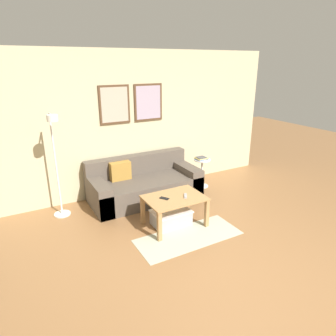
{
  "coord_description": "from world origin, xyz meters",
  "views": [
    {
      "loc": [
        -2.17,
        -1.82,
        2.34
      ],
      "look_at": [
        -0.14,
        1.83,
        0.85
      ],
      "focal_mm": 32.0,
      "sensor_mm": 36.0,
      "label": 1
    }
  ],
  "objects_px": {
    "floor_lamp": "(56,159)",
    "cell_phone": "(164,198)",
    "side_table": "(202,170)",
    "remote_control": "(186,196)",
    "book_stack": "(201,158)",
    "coffee_table": "(174,202)",
    "storage_bin": "(171,217)",
    "couch": "(144,185)"
  },
  "relations": [
    {
      "from": "couch",
      "to": "floor_lamp",
      "type": "xyz_separation_m",
      "value": [
        -1.43,
        -0.06,
        0.72
      ]
    },
    {
      "from": "floor_lamp",
      "to": "storage_bin",
      "type": "bearing_deg",
      "value": -35.78
    },
    {
      "from": "floor_lamp",
      "to": "remote_control",
      "type": "height_order",
      "value": "floor_lamp"
    },
    {
      "from": "storage_bin",
      "to": "book_stack",
      "type": "height_order",
      "value": "book_stack"
    },
    {
      "from": "floor_lamp",
      "to": "cell_phone",
      "type": "distance_m",
      "value": 1.7
    },
    {
      "from": "storage_bin",
      "to": "remote_control",
      "type": "bearing_deg",
      "value": -25.18
    },
    {
      "from": "couch",
      "to": "floor_lamp",
      "type": "bearing_deg",
      "value": -177.74
    },
    {
      "from": "side_table",
      "to": "cell_phone",
      "type": "relative_size",
      "value": 4.01
    },
    {
      "from": "coffee_table",
      "to": "book_stack",
      "type": "xyz_separation_m",
      "value": [
        1.2,
        1.04,
        0.21
      ]
    },
    {
      "from": "storage_bin",
      "to": "remote_control",
      "type": "distance_m",
      "value": 0.41
    },
    {
      "from": "storage_bin",
      "to": "remote_control",
      "type": "height_order",
      "value": "remote_control"
    },
    {
      "from": "storage_bin",
      "to": "remote_control",
      "type": "xyz_separation_m",
      "value": [
        0.19,
        -0.09,
        0.35
      ]
    },
    {
      "from": "book_stack",
      "to": "cell_phone",
      "type": "bearing_deg",
      "value": -143.49
    },
    {
      "from": "book_stack",
      "to": "storage_bin",
      "type": "bearing_deg",
      "value": -141.06
    },
    {
      "from": "couch",
      "to": "side_table",
      "type": "xyz_separation_m",
      "value": [
        1.22,
        -0.06,
        0.07
      ]
    },
    {
      "from": "couch",
      "to": "storage_bin",
      "type": "distance_m",
      "value": 1.07
    },
    {
      "from": "book_stack",
      "to": "couch",
      "type": "bearing_deg",
      "value": 177.43
    },
    {
      "from": "floor_lamp",
      "to": "remote_control",
      "type": "bearing_deg",
      "value": -34.61
    },
    {
      "from": "side_table",
      "to": "storage_bin",
      "type": "bearing_deg",
      "value": -141.72
    },
    {
      "from": "couch",
      "to": "cell_phone",
      "type": "relative_size",
      "value": 13.81
    },
    {
      "from": "book_stack",
      "to": "coffee_table",
      "type": "bearing_deg",
      "value": -139.26
    },
    {
      "from": "coffee_table",
      "to": "side_table",
      "type": "relative_size",
      "value": 1.55
    },
    {
      "from": "storage_bin",
      "to": "book_stack",
      "type": "relative_size",
      "value": 2.44
    },
    {
      "from": "coffee_table",
      "to": "floor_lamp",
      "type": "bearing_deg",
      "value": 144.1
    },
    {
      "from": "floor_lamp",
      "to": "side_table",
      "type": "height_order",
      "value": "floor_lamp"
    },
    {
      "from": "side_table",
      "to": "remote_control",
      "type": "xyz_separation_m",
      "value": [
        -1.06,
        -1.08,
        0.13
      ]
    },
    {
      "from": "remote_control",
      "to": "storage_bin",
      "type": "bearing_deg",
      "value": -173.97
    },
    {
      "from": "storage_bin",
      "to": "side_table",
      "type": "height_order",
      "value": "side_table"
    },
    {
      "from": "couch",
      "to": "coffee_table",
      "type": "relative_size",
      "value": 2.23
    },
    {
      "from": "couch",
      "to": "book_stack",
      "type": "xyz_separation_m",
      "value": [
        1.2,
        -0.05,
        0.32
      ]
    },
    {
      "from": "coffee_table",
      "to": "cell_phone",
      "type": "height_order",
      "value": "cell_phone"
    },
    {
      "from": "cell_phone",
      "to": "book_stack",
      "type": "bearing_deg",
      "value": 4.02
    },
    {
      "from": "storage_bin",
      "to": "floor_lamp",
      "type": "distance_m",
      "value": 1.91
    },
    {
      "from": "storage_bin",
      "to": "book_stack",
      "type": "distance_m",
      "value": 1.66
    },
    {
      "from": "coffee_table",
      "to": "floor_lamp",
      "type": "relative_size",
      "value": 0.52
    },
    {
      "from": "side_table",
      "to": "book_stack",
      "type": "height_order",
      "value": "book_stack"
    },
    {
      "from": "couch",
      "to": "cell_phone",
      "type": "bearing_deg",
      "value": -98.23
    },
    {
      "from": "couch",
      "to": "floor_lamp",
      "type": "height_order",
      "value": "floor_lamp"
    },
    {
      "from": "book_stack",
      "to": "floor_lamp",
      "type": "bearing_deg",
      "value": -179.95
    },
    {
      "from": "couch",
      "to": "side_table",
      "type": "distance_m",
      "value": 1.22
    },
    {
      "from": "cell_phone",
      "to": "floor_lamp",
      "type": "bearing_deg",
      "value": 109.3
    },
    {
      "from": "couch",
      "to": "coffee_table",
      "type": "xyz_separation_m",
      "value": [
        0.0,
        -1.09,
        0.11
      ]
    }
  ]
}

